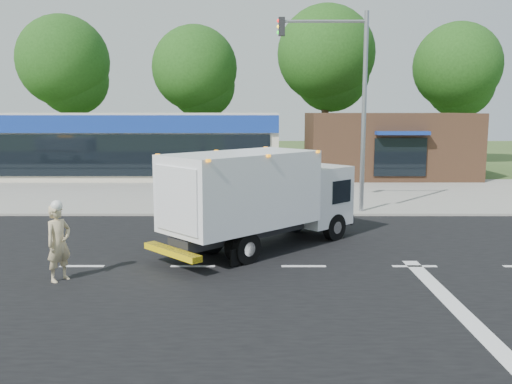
{
  "coord_description": "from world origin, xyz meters",
  "views": [
    {
      "loc": [
        -1.27,
        -14.15,
        4.2
      ],
      "look_at": [
        -1.29,
        2.28,
        1.7
      ],
      "focal_mm": 38.0,
      "sensor_mm": 36.0,
      "label": 1
    }
  ],
  "objects": [
    {
      "name": "parking_apron",
      "position": [
        0.0,
        14.0,
        0.01
      ],
      "size": [
        60.0,
        9.0,
        0.02
      ],
      "primitive_type": "cube",
      "color": "gray",
      "rests_on": "ground"
    },
    {
      "name": "ems_box_truck",
      "position": [
        -1.19,
        1.89,
        1.73
      ],
      "size": [
        6.32,
        6.18,
        3.0
      ],
      "rotation": [
        0.0,
        0.0,
        0.76
      ],
      "color": "black",
      "rests_on": "ground"
    },
    {
      "name": "sidewalk",
      "position": [
        0.0,
        8.2,
        0.06
      ],
      "size": [
        60.0,
        2.4,
        0.12
      ],
      "primitive_type": "cube",
      "color": "gray",
      "rests_on": "ground"
    },
    {
      "name": "ground",
      "position": [
        0.0,
        0.0,
        0.0
      ],
      "size": [
        120.0,
        120.0,
        0.0
      ],
      "primitive_type": "plane",
      "color": "#385123",
      "rests_on": "ground"
    },
    {
      "name": "road_asphalt",
      "position": [
        0.0,
        0.0,
        0.0
      ],
      "size": [
        60.0,
        14.0,
        0.02
      ],
      "primitive_type": "cube",
      "color": "black",
      "rests_on": "ground"
    },
    {
      "name": "background_trees",
      "position": [
        -0.85,
        28.16,
        7.38
      ],
      "size": [
        36.77,
        7.39,
        12.1
      ],
      "color": "#332114",
      "rests_on": "ground"
    },
    {
      "name": "retail_strip_mall",
      "position": [
        -9.0,
        19.93,
        2.01
      ],
      "size": [
        18.0,
        6.2,
        4.0
      ],
      "color": "beige",
      "rests_on": "ground"
    },
    {
      "name": "emergency_worker",
      "position": [
        -6.14,
        -1.21,
        0.99
      ],
      "size": [
        0.75,
        0.84,
        2.03
      ],
      "rotation": [
        0.0,
        0.0,
        1.03
      ],
      "color": "tan",
      "rests_on": "ground"
    },
    {
      "name": "lane_markings",
      "position": [
        1.35,
        -1.35,
        0.02
      ],
      "size": [
        55.2,
        7.0,
        0.01
      ],
      "color": "silver",
      "rests_on": "road_asphalt"
    },
    {
      "name": "traffic_signal_pole",
      "position": [
        2.35,
        7.6,
        4.92
      ],
      "size": [
        3.51,
        0.25,
        8.0
      ],
      "color": "gray",
      "rests_on": "ground"
    },
    {
      "name": "brown_storefront",
      "position": [
        7.0,
        19.98,
        2.0
      ],
      "size": [
        10.0,
        6.7,
        4.0
      ],
      "color": "#382316",
      "rests_on": "ground"
    }
  ]
}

